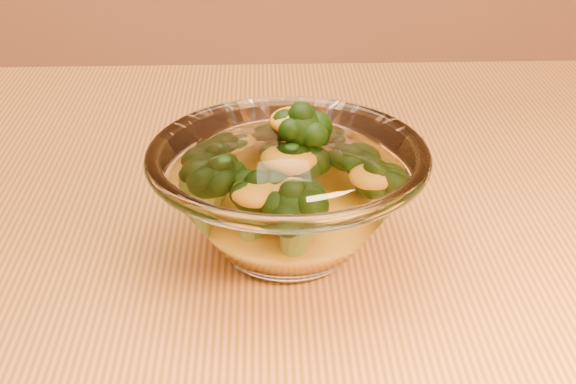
{
  "coord_description": "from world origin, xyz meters",
  "views": [
    {
      "loc": [
        -0.13,
        -0.46,
        1.06
      ],
      "look_at": [
        -0.11,
        0.01,
        0.8
      ],
      "focal_mm": 50.0,
      "sensor_mm": 36.0,
      "label": 1
    }
  ],
  "objects": [
    {
      "name": "table",
      "position": [
        0.0,
        0.0,
        0.65
      ],
      "size": [
        1.2,
        0.8,
        0.75
      ],
      "color": "#BB7138",
      "rests_on": "ground"
    },
    {
      "name": "glass_bowl",
      "position": [
        -0.11,
        0.01,
        0.79
      ],
      "size": [
        0.19,
        0.19,
        0.08
      ],
      "color": "white",
      "rests_on": "table"
    },
    {
      "name": "broccoli_heap",
      "position": [
        -0.12,
        0.02,
        0.81
      ],
      "size": [
        0.14,
        0.13,
        0.07
      ],
      "color": "black",
      "rests_on": "cheese_sauce"
    },
    {
      "name": "cheese_sauce",
      "position": [
        -0.11,
        0.01,
        0.78
      ],
      "size": [
        0.1,
        0.1,
        0.03
      ],
      "primitive_type": "ellipsoid",
      "color": "gold",
      "rests_on": "glass_bowl"
    }
  ]
}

